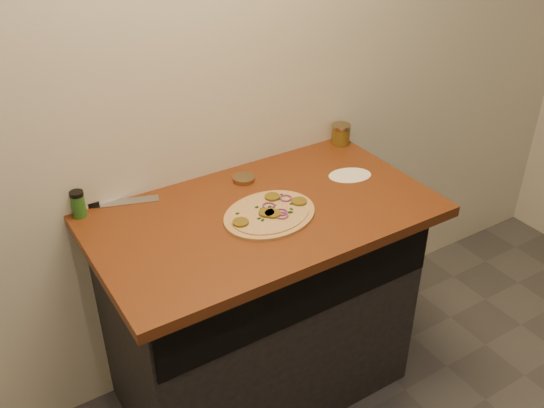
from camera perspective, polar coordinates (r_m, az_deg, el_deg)
cabinet at (r=2.41m, az=-1.15°, el=-9.71°), size 1.10×0.60×0.86m
countertop at (r=2.12m, az=-0.86°, el=-1.02°), size 1.20×0.70×0.04m
pizza at (r=2.07m, az=-0.19°, el=-0.90°), size 0.40×0.40×0.02m
chefs_knife at (r=2.21m, az=-15.63°, el=0.02°), size 0.32×0.14×0.02m
mason_jar_lid at (r=2.28m, az=-2.67°, el=2.38°), size 0.10×0.10×0.02m
salsa_jar at (r=2.56m, az=6.50°, el=6.56°), size 0.08×0.08×0.09m
spice_shaker at (r=2.15m, az=-17.77°, el=0.01°), size 0.05×0.05×0.10m
flour_spill at (r=2.34m, az=7.34°, el=2.70°), size 0.21×0.21×0.00m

